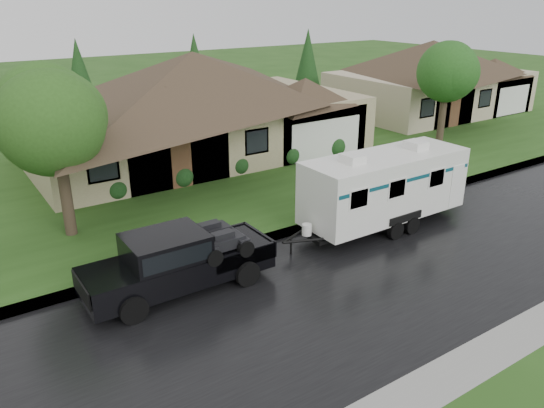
{
  "coord_description": "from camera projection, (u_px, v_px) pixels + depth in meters",
  "views": [
    {
      "loc": [
        -10.86,
        -12.81,
        8.56
      ],
      "look_at": [
        -0.9,
        2.0,
        1.51
      ],
      "focal_mm": 35.0,
      "sensor_mm": 36.0,
      "label": 1
    }
  ],
  "objects": [
    {
      "name": "travel_trailer",
      "position": [
        385.0,
        185.0,
        20.48
      ],
      "size": [
        7.22,
        2.54,
        3.24
      ],
      "color": "white",
      "rests_on": "ground"
    },
    {
      "name": "ground",
      "position": [
        325.0,
        256.0,
        18.67
      ],
      "size": [
        140.0,
        140.0,
        0.0
      ],
      "primitive_type": "plane",
      "color": "#254A17",
      "rests_on": "ground"
    },
    {
      "name": "house_main",
      "position": [
        200.0,
        92.0,
        29.22
      ],
      "size": [
        19.44,
        10.8,
        6.9
      ],
      "color": "gray",
      "rests_on": "lawn"
    },
    {
      "name": "curb",
      "position": [
        288.0,
        232.0,
        20.38
      ],
      "size": [
        140.0,
        0.5,
        0.15
      ],
      "primitive_type": "cube",
      "color": "gray",
      "rests_on": "ground"
    },
    {
      "name": "road",
      "position": [
        364.0,
        279.0,
        17.12
      ],
      "size": [
        140.0,
        8.0,
        0.01
      ],
      "primitive_type": "cube",
      "color": "black",
      "rests_on": "ground"
    },
    {
      "name": "shrub_row",
      "position": [
        239.0,
        164.0,
        26.65
      ],
      "size": [
        13.6,
        1.0,
        1.0
      ],
      "color": "#143814",
      "rests_on": "lawn"
    },
    {
      "name": "pickup_truck",
      "position": [
        175.0,
        260.0,
        16.15
      ],
      "size": [
        5.85,
        2.22,
        1.95
      ],
      "color": "black",
      "rests_on": "ground"
    },
    {
      "name": "tree_right_green",
      "position": [
        447.0,
        73.0,
        30.27
      ],
      "size": [
        3.72,
        3.72,
        6.16
      ],
      "color": "#382B1E",
      "rests_on": "lawn"
    },
    {
      "name": "house_neighbor",
      "position": [
        435.0,
        70.0,
        40.08
      ],
      "size": [
        15.12,
        9.72,
        6.45
      ],
      "color": "#BBAB8A",
      "rests_on": "lawn"
    },
    {
      "name": "tree_left_green",
      "position": [
        54.0,
        118.0,
        18.44
      ],
      "size": [
        3.85,
        3.85,
        6.37
      ],
      "color": "#382B1E",
      "rests_on": "lawn"
    },
    {
      "name": "lawn",
      "position": [
        158.0,
        155.0,
        30.22
      ],
      "size": [
        140.0,
        26.0,
        0.15
      ],
      "primitive_type": "cube",
      "color": "#254A17",
      "rests_on": "ground"
    }
  ]
}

